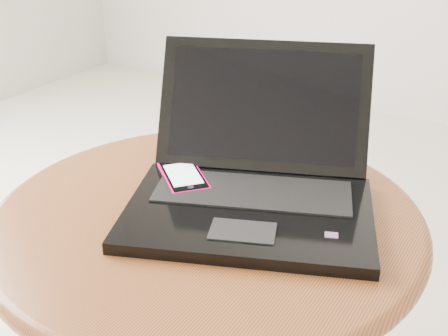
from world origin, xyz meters
The scene contains 4 objects.
table centered at (0.03, -0.05, 0.43)m, with size 0.69×0.69×0.55m.
laptop centered at (0.09, 0.01, 0.59)m, with size 0.48×0.49×0.22m.
phone_black centered at (-0.03, 0.00, 0.56)m, with size 0.12×0.11×0.01m.
phone_pink centered at (-0.04, 0.00, 0.57)m, with size 0.13×0.13×0.01m.
Camera 1 is at (0.47, -0.73, 1.02)m, focal length 46.96 mm.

